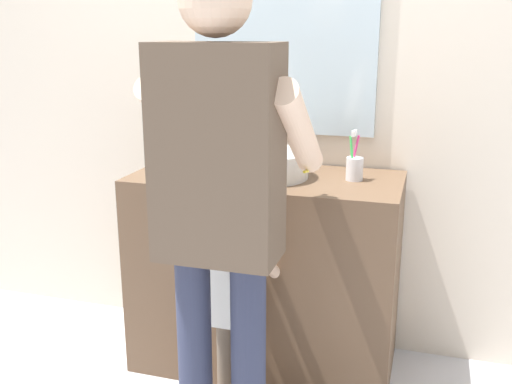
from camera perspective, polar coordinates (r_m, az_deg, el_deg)
back_wall at (r=2.72m, az=2.94°, el=12.78°), size 4.40×0.10×2.70m
vanity_cabinet at (r=2.62m, az=0.96°, el=-7.82°), size 1.14×0.54×0.88m
sink_basin at (r=2.45m, az=0.88°, el=2.79°), size 0.37×0.37×0.11m
faucet at (r=2.65m, az=2.20°, el=4.30°), size 0.18×0.14×0.18m
toothbrush_cup at (r=2.43m, az=9.59°, el=2.40°), size 0.07×0.07×0.21m
child_toddler at (r=2.24m, az=-1.90°, el=-9.86°), size 0.27×0.27×0.87m
adult_parent at (r=1.84m, az=-3.53°, el=0.59°), size 0.52×0.55×1.68m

